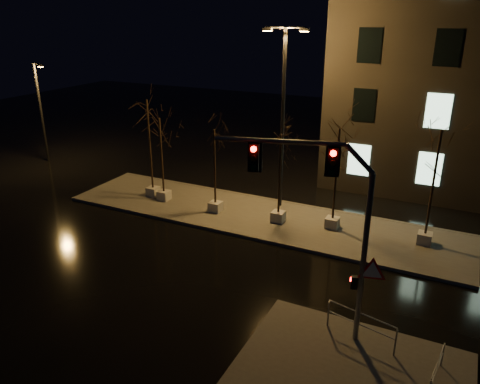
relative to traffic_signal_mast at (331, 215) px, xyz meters
The scene contains 14 objects.
ground 8.03m from the traffic_signal_mast, 159.87° to the left, with size 90.00×90.00×0.00m, color black.
median 11.26m from the traffic_signal_mast, 126.71° to the left, with size 22.00×5.00×0.15m, color #4D4A44.
sidewalk_corner 4.91m from the traffic_signal_mast, 42.76° to the right, with size 7.00×5.00×0.15m, color #4D4A44.
tree_0 15.31m from the traffic_signal_mast, 147.97° to the left, with size 1.80×1.80×5.96m.
tree_1 14.41m from the traffic_signal_mast, 146.73° to the left, with size 1.80×1.80×5.01m.
tree_2 11.49m from the traffic_signal_mast, 137.65° to the left, with size 1.80×1.80×4.78m.
tree_3 9.39m from the traffic_signal_mast, 121.12° to the left, with size 1.80×1.80×4.86m.
tree_4 8.77m from the traffic_signal_mast, 103.60° to the left, with size 1.80×1.80×5.35m.
tree_5 9.05m from the traffic_signal_mast, 74.65° to the left, with size 1.80×1.80×5.73m.
traffic_signal_mast is the anchor object (origin of this frame).
streetlight_main 11.61m from the traffic_signal_mast, 118.83° to the left, with size 2.43×0.42×9.71m.
streetlight_far 26.84m from the traffic_signal_mast, 156.22° to the left, with size 1.38×0.63×7.21m.
guard_rail_a 3.98m from the traffic_signal_mast, 12.54° to the left, with size 2.42×0.62×1.07m.
guard_rail_b 5.43m from the traffic_signal_mast, 11.46° to the right, with size 0.27×1.84×0.88m.
Camera 1 is at (9.46, -15.42, 10.53)m, focal length 35.00 mm.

